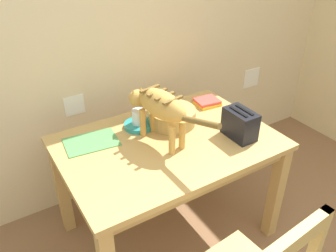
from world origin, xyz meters
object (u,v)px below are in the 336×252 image
(dining_table, at_px, (168,153))
(wicker_basket, at_px, (172,116))
(book_stack, at_px, (207,102))
(saucer_bowl, at_px, (139,125))
(coffee_mug, at_px, (139,117))
(cat, at_px, (159,106))
(magazine, at_px, (91,142))
(toaster, at_px, (240,124))

(dining_table, distance_m, wicker_basket, 0.24)
(book_stack, distance_m, wicker_basket, 0.36)
(wicker_basket, bearing_deg, saucer_bowl, 160.73)
(saucer_bowl, bearing_deg, dining_table, -72.10)
(saucer_bowl, distance_m, wicker_basket, 0.21)
(coffee_mug, bearing_deg, dining_table, -73.01)
(cat, bearing_deg, coffee_mug, 88.88)
(dining_table, distance_m, magazine, 0.45)
(cat, distance_m, magazine, 0.45)
(toaster, bearing_deg, coffee_mug, 137.85)
(dining_table, distance_m, coffee_mug, 0.29)
(book_stack, bearing_deg, wicker_basket, -165.45)
(coffee_mug, distance_m, magazine, 0.32)
(saucer_bowl, relative_size, coffee_mug, 1.49)
(cat, bearing_deg, saucer_bowl, 90.00)
(coffee_mug, bearing_deg, toaster, -42.15)
(wicker_basket, relative_size, toaster, 1.47)
(book_stack, xyz_separation_m, toaster, (-0.09, -0.42, 0.07))
(cat, relative_size, magazine, 2.24)
(coffee_mug, relative_size, magazine, 0.41)
(coffee_mug, xyz_separation_m, magazine, (-0.32, -0.01, -0.07))
(dining_table, relative_size, saucer_bowl, 6.75)
(wicker_basket, bearing_deg, cat, -142.57)
(cat, relative_size, book_stack, 3.95)
(dining_table, xyz_separation_m, saucer_bowl, (-0.07, 0.22, 0.10))
(magazine, bearing_deg, coffee_mug, 7.26)
(cat, distance_m, wicker_basket, 0.27)
(saucer_bowl, distance_m, magazine, 0.31)
(dining_table, bearing_deg, wicker_basket, 50.92)
(cat, relative_size, coffee_mug, 5.42)
(wicker_basket, bearing_deg, coffee_mug, 160.37)
(saucer_bowl, distance_m, book_stack, 0.54)
(cat, distance_m, coffee_mug, 0.25)
(saucer_bowl, xyz_separation_m, magazine, (-0.31, -0.01, -0.01))
(wicker_basket, bearing_deg, toaster, -52.99)
(magazine, xyz_separation_m, wicker_basket, (0.51, -0.06, 0.05))
(coffee_mug, xyz_separation_m, wicker_basket, (0.19, -0.07, -0.02))
(saucer_bowl, height_order, magazine, saucer_bowl)
(magazine, distance_m, toaster, 0.87)
(saucer_bowl, xyz_separation_m, coffee_mug, (0.00, -0.00, 0.06))
(book_stack, xyz_separation_m, wicker_basket, (-0.34, -0.09, 0.03))
(magazine, relative_size, wicker_basket, 1.01)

